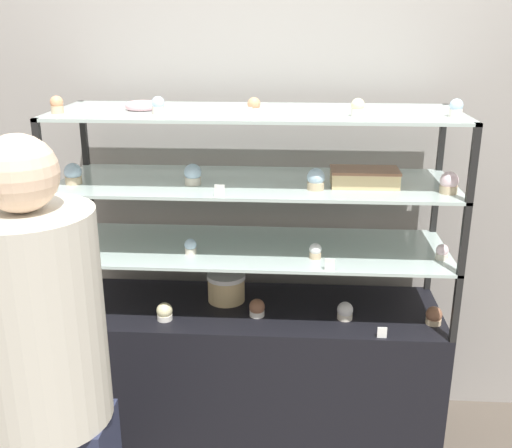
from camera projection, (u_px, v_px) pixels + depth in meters
The scene contains 32 objects.
ground_plane at pixel (256, 440), 2.72m from camera, with size 20.00×20.00×0.00m, color brown.
back_wall at pixel (262, 141), 2.67m from camera, with size 8.00×0.05×2.60m.
display_base at pixel (256, 376), 2.61m from camera, with size 1.53×0.49×0.67m.
display_riser_lower at pixel (256, 250), 2.42m from camera, with size 1.53×0.49×0.27m.
display_riser_middle at pixel (256, 185), 2.33m from camera, with size 1.53×0.49×0.27m.
display_riser_upper at pixel (256, 115), 2.24m from camera, with size 1.53×0.49×0.27m.
layer_cake_centerpiece at pixel (226, 287), 2.54m from camera, with size 0.16×0.16×0.12m.
sheet_cake_frosted at pixel (364, 177), 2.25m from camera, with size 0.25×0.14×0.06m.
cupcake_0 at pixel (83, 306), 2.43m from camera, with size 0.06×0.06×0.07m.
cupcake_1 at pixel (165, 312), 2.39m from camera, with size 0.06×0.06×0.07m.
cupcake_2 at pixel (257, 308), 2.42m from camera, with size 0.06×0.06×0.07m.
cupcake_3 at pixel (345, 311), 2.39m from camera, with size 0.06×0.06×0.07m.
cupcake_4 at pixel (434, 316), 2.35m from camera, with size 0.06×0.06×0.07m.
price_tag_0 at pixel (382, 333), 2.25m from camera, with size 0.04×0.00×0.04m.
cupcake_5 at pixel (78, 244), 2.36m from camera, with size 0.05×0.05×0.06m.
cupcake_6 at pixel (191, 247), 2.33m from camera, with size 0.05×0.05×0.06m.
cupcake_7 at pixel (315, 251), 2.29m from camera, with size 0.05×0.05×0.06m.
cupcake_8 at pixel (442, 252), 2.27m from camera, with size 0.05×0.05×0.06m.
price_tag_1 at pixel (330, 265), 2.18m from camera, with size 0.04×0.00×0.04m.
cupcake_9 at pixel (73, 174), 2.28m from camera, with size 0.07×0.07×0.08m.
cupcake_10 at pixel (193, 175), 2.27m from camera, with size 0.07×0.07×0.08m.
cupcake_11 at pixel (316, 180), 2.20m from camera, with size 0.07×0.07×0.08m.
cupcake_12 at pixel (449, 183), 2.15m from camera, with size 0.07×0.07×0.08m.
price_tag_2 at pixel (220, 191), 2.11m from camera, with size 0.04×0.00×0.04m.
cupcake_13 at pixel (57, 105), 2.17m from camera, with size 0.05×0.05×0.06m.
cupcake_14 at pixel (158, 105), 2.15m from camera, with size 0.05×0.05×0.06m.
cupcake_15 at pixel (255, 107), 2.12m from camera, with size 0.05×0.05×0.06m.
cupcake_16 at pixel (358, 108), 2.10m from camera, with size 0.05×0.05×0.06m.
cupcake_17 at pixel (456, 108), 2.09m from camera, with size 0.05×0.05×0.06m.
price_tag_3 at pixel (247, 114), 2.02m from camera, with size 0.04×0.00×0.04m.
donut_glazed at pixel (142, 106), 2.26m from camera, with size 0.13×0.13×0.03m.
customer_figure at pixel (46, 384), 1.71m from camera, with size 0.36×0.36×1.55m.
Camera 1 is at (0.15, -2.25, 1.81)m, focal length 42.00 mm.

